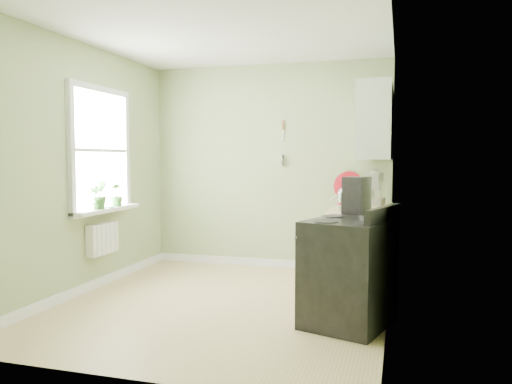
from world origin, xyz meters
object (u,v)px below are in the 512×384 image
(stove, at_px, (349,272))
(stand_mixer, at_px, (374,190))
(kettle, at_px, (342,197))
(coffee_maker, at_px, (356,197))

(stove, height_order, stand_mixer, stand_mixer)
(kettle, relative_size, coffee_maker, 0.56)
(stove, height_order, kettle, kettle)
(stand_mixer, relative_size, coffee_maker, 1.14)
(stand_mixer, height_order, coffee_maker, stand_mixer)
(stand_mixer, bearing_deg, stove, -94.23)
(stove, xyz_separation_m, stand_mixer, (0.13, 1.70, 0.62))
(stand_mixer, bearing_deg, kettle, -143.39)
(stove, bearing_deg, stand_mixer, 85.77)
(stove, bearing_deg, kettle, 98.74)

